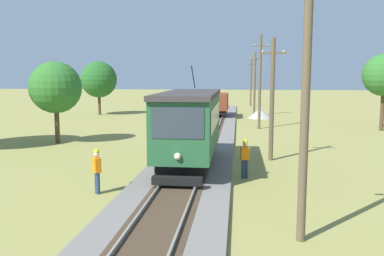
# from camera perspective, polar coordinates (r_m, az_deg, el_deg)

# --- Properties ---
(red_tram) EXTENTS (2.60, 8.54, 4.79)m
(red_tram) POSITION_cam_1_polar(r_m,az_deg,el_deg) (20.08, -0.33, 0.38)
(red_tram) COLOR #235633
(red_tram) RESTS_ON rail_right
(freight_car) EXTENTS (2.40, 5.20, 2.31)m
(freight_car) POSITION_cam_1_polar(r_m,az_deg,el_deg) (45.01, 3.45, 3.44)
(freight_car) COLOR brown
(freight_car) RESTS_ON rail_right
(utility_pole_near_tram) EXTENTS (1.40, 0.26, 7.58)m
(utility_pole_near_tram) POSITION_cam_1_polar(r_m,az_deg,el_deg) (11.52, 15.45, 3.37)
(utility_pole_near_tram) COLOR brown
(utility_pole_near_tram) RESTS_ON ground
(utility_pole_mid) EXTENTS (1.40, 0.30, 6.59)m
(utility_pole_mid) POSITION_cam_1_polar(r_m,az_deg,el_deg) (22.57, 11.04, 4.07)
(utility_pole_mid) COLOR brown
(utility_pole_mid) RESTS_ON ground
(utility_pole_far) EXTENTS (1.40, 0.24, 8.02)m
(utility_pole_far) POSITION_cam_1_polar(r_m,az_deg,el_deg) (35.82, 9.39, 6.44)
(utility_pole_far) COLOR brown
(utility_pole_far) RESTS_ON ground
(utility_pole_distant) EXTENTS (1.40, 0.53, 7.24)m
(utility_pole_distant) POSITION_cam_1_polar(r_m,az_deg,el_deg) (47.31, 8.69, 6.18)
(utility_pole_distant) COLOR brown
(utility_pole_distant) RESTS_ON ground
(utility_pole_horizon) EXTENTS (1.40, 0.59, 7.04)m
(utility_pole_horizon) POSITION_cam_1_polar(r_m,az_deg,el_deg) (61.97, 8.17, 6.36)
(utility_pole_horizon) COLOR brown
(utility_pole_horizon) RESTS_ON ground
(gravel_pile) EXTENTS (2.68, 2.68, 1.07)m
(gravel_pile) POSITION_cam_1_polar(r_m,az_deg,el_deg) (44.77, 9.42, 2.03)
(gravel_pile) COLOR #9E998E
(gravel_pile) RESTS_ON ground
(track_worker) EXTENTS (0.42, 0.45, 1.78)m
(track_worker) POSITION_cam_1_polar(r_m,az_deg,el_deg) (16.55, -13.05, -5.58)
(track_worker) COLOR navy
(track_worker) RESTS_ON ground
(second_worker) EXTENTS (0.42, 0.30, 1.78)m
(second_worker) POSITION_cam_1_polar(r_m,az_deg,el_deg) (18.64, 7.37, -3.99)
(second_worker) COLOR navy
(second_worker) RESTS_ON ground
(tree_left_near) EXTENTS (4.18, 4.18, 6.20)m
(tree_left_near) POSITION_cam_1_polar(r_m,az_deg,el_deg) (49.16, -12.82, 6.57)
(tree_left_near) COLOR #4C3823
(tree_left_near) RESTS_ON ground
(tree_right_near) EXTENTS (3.50, 3.50, 6.39)m
(tree_right_near) POSITION_cam_1_polar(r_m,az_deg,el_deg) (37.70, 25.12, 6.65)
(tree_right_near) COLOR #4C3823
(tree_right_near) RESTS_ON ground
(tree_left_far) EXTENTS (3.49, 3.49, 5.55)m
(tree_left_far) POSITION_cam_1_polar(r_m,az_deg,el_deg) (29.26, -18.40, 5.34)
(tree_left_far) COLOR #4C3823
(tree_left_far) RESTS_ON ground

